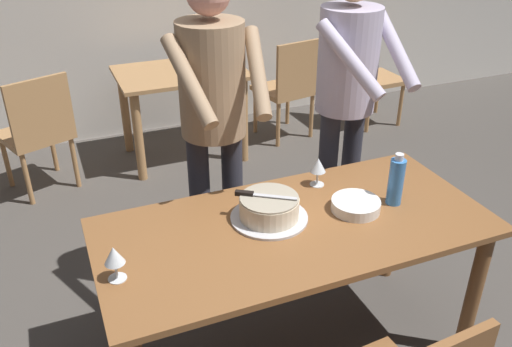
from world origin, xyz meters
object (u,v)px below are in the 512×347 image
at_px(wine_glass_near, 318,166).
at_px(water_bottle, 396,181).
at_px(person_cutting_cake, 214,110).
at_px(background_chair_1, 369,74).
at_px(wine_glass_far, 114,256).
at_px(plate_stack, 356,205).
at_px(cake_on_platter, 269,209).
at_px(person_standing_beside, 347,88).
at_px(main_dining_table, 295,245).
at_px(background_chair_2, 38,130).
at_px(background_table, 182,90).
at_px(background_chair_3, 289,85).
at_px(cake_knife, 253,194).

bearing_deg(wine_glass_near, water_bottle, -48.89).
height_order(person_cutting_cake, background_chair_1, person_cutting_cake).
bearing_deg(wine_glass_near, wine_glass_far, -161.51).
bearing_deg(plate_stack, cake_on_platter, 167.85).
bearing_deg(person_standing_beside, main_dining_table, -133.50).
distance_m(plate_stack, background_chair_1, 2.82).
distance_m(person_cutting_cake, person_standing_beside, 0.76).
xyz_separation_m(wine_glass_far, background_chair_2, (-0.22, 2.19, -0.36)).
height_order(wine_glass_near, water_bottle, water_bottle).
distance_m(water_bottle, person_standing_beside, 0.69).
xyz_separation_m(background_table, background_chair_2, (-1.11, -0.18, -0.09)).
height_order(plate_stack, person_cutting_cake, person_cutting_cake).
bearing_deg(wine_glass_far, cake_on_platter, 12.81).
height_order(wine_glass_far, background_chair_3, background_chair_3).
relative_size(plate_stack, background_chair_1, 0.24).
bearing_deg(plate_stack, main_dining_table, 179.91).
distance_m(cake_on_platter, background_chair_1, 3.00).
bearing_deg(main_dining_table, wine_glass_far, -174.64).
bearing_deg(cake_knife, wine_glass_far, -162.62).
bearing_deg(wine_glass_far, main_dining_table, 5.36).
xyz_separation_m(main_dining_table, water_bottle, (0.49, -0.01, 0.23)).
height_order(water_bottle, background_table, water_bottle).
relative_size(water_bottle, background_table, 0.25).
height_order(cake_on_platter, background_table, cake_on_platter).
bearing_deg(main_dining_table, person_standing_beside, 46.50).
relative_size(main_dining_table, background_chair_1, 1.90).
xyz_separation_m(person_cutting_cake, background_chair_2, (-0.84, 1.51, -0.58)).
distance_m(cake_knife, wine_glass_far, 0.65).
xyz_separation_m(person_cutting_cake, person_standing_beside, (0.76, 0.03, 0.00)).
bearing_deg(person_cutting_cake, wine_glass_far, -132.11).
distance_m(main_dining_table, person_standing_beside, 0.98).
xyz_separation_m(wine_glass_far, background_chair_3, (1.84, 2.36, -0.36)).
bearing_deg(person_standing_beside, cake_on_platter, -141.37).
relative_size(water_bottle, person_cutting_cake, 0.15).
height_order(cake_knife, person_standing_beside, person_standing_beside).
xyz_separation_m(main_dining_table, cake_on_platter, (-0.09, 0.08, 0.16)).
height_order(cake_knife, person_cutting_cake, person_cutting_cake).
relative_size(cake_knife, plate_stack, 1.08).
xyz_separation_m(plate_stack, water_bottle, (0.19, -0.01, 0.09)).
distance_m(person_cutting_cake, background_chair_3, 2.16).
distance_m(cake_on_platter, wine_glass_near, 0.39).
distance_m(wine_glass_near, background_chair_3, 2.21).
distance_m(plate_stack, background_table, 2.31).
bearing_deg(water_bottle, plate_stack, 176.45).
bearing_deg(wine_glass_near, cake_knife, -159.79).
height_order(main_dining_table, cake_knife, cake_knife).
distance_m(water_bottle, background_chair_3, 2.40).
height_order(cake_knife, background_chair_1, background_chair_1).
bearing_deg(background_chair_2, wine_glass_far, -84.18).
bearing_deg(wine_glass_far, wine_glass_near, 18.49).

